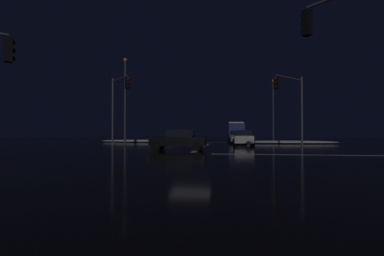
# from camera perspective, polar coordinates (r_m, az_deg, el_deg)

# --- Properties ---
(ground) EXTENTS (120.00, 120.00, 0.10)m
(ground) POSITION_cam_1_polar(r_m,az_deg,el_deg) (17.86, -0.34, -5.38)
(ground) COLOR black
(stop_line_north) EXTENTS (0.35, 14.75, 0.01)m
(stop_line_north) POSITION_cam_1_polar(r_m,az_deg,el_deg) (26.38, 2.19, -3.83)
(stop_line_north) COLOR white
(stop_line_north) RESTS_ON ground
(centre_line_ns) EXTENTS (22.00, 0.15, 0.01)m
(centre_line_ns) POSITION_cam_1_polar(r_m,az_deg,el_deg) (37.94, 3.80, -2.95)
(centre_line_ns) COLOR yellow
(centre_line_ns) RESTS_ON ground
(crosswalk_bar_east) EXTENTS (14.75, 0.40, 0.01)m
(crosswalk_bar_east) POSITION_cam_1_polar(r_m,az_deg,el_deg) (18.78, 27.07, -4.90)
(crosswalk_bar_east) COLOR white
(crosswalk_bar_east) RESTS_ON ground
(snow_bank_left_curb) EXTENTS (11.34, 1.50, 0.38)m
(snow_bank_left_curb) POSITION_cam_1_polar(r_m,az_deg,el_deg) (39.15, -10.12, -2.60)
(snow_bank_left_curb) COLOR white
(snow_bank_left_curb) RESTS_ON ground
(snow_bank_right_curb) EXTENTS (11.60, 1.50, 0.39)m
(snow_bank_right_curb) POSITION_cam_1_polar(r_m,az_deg,el_deg) (35.60, 18.77, -2.72)
(snow_bank_right_curb) COLOR white
(snow_bank_right_curb) RESTS_ON ground
(sedan_silver) EXTENTS (2.02, 4.33, 1.57)m
(sedan_silver) POSITION_cam_1_polar(r_m,az_deg,el_deg) (28.90, 10.29, -1.98)
(sedan_silver) COLOR #B7B7BC
(sedan_silver) RESTS_ON ground
(sedan_gray) EXTENTS (2.02, 4.33, 1.57)m
(sedan_gray) POSITION_cam_1_polar(r_m,az_deg,el_deg) (35.16, 9.26, -1.79)
(sedan_gray) COLOR slate
(sedan_gray) RESTS_ON ground
(sedan_blue) EXTENTS (2.02, 4.33, 1.57)m
(sedan_blue) POSITION_cam_1_polar(r_m,az_deg,el_deg) (40.49, 8.77, -1.68)
(sedan_blue) COLOR navy
(sedan_blue) RESTS_ON ground
(box_truck) EXTENTS (2.68, 8.28, 3.08)m
(box_truck) POSITION_cam_1_polar(r_m,az_deg,el_deg) (47.73, 8.90, -0.48)
(box_truck) COLOR navy
(box_truck) RESTS_ON ground
(sedan_black_crossing) EXTENTS (4.33, 2.02, 1.57)m
(sedan_black_crossing) POSITION_cam_1_polar(r_m,az_deg,el_deg) (21.68, -2.67, -2.34)
(sedan_black_crossing) COLOR black
(sedan_black_crossing) RESTS_ON ground
(traffic_signal_nw) EXTENTS (2.71, 2.71, 6.72)m
(traffic_signal_nw) POSITION_cam_1_polar(r_m,az_deg,el_deg) (27.88, -14.64, 5.77)
(traffic_signal_nw) COLOR #4C4C51
(traffic_signal_nw) RESTS_ON ground
(traffic_signal_ne) EXTENTS (3.00, 3.00, 6.39)m
(traffic_signal_ne) POSITION_cam_1_polar(r_m,az_deg,el_deg) (26.26, 19.46, 5.79)
(traffic_signal_ne) COLOR #4C4C51
(traffic_signal_ne) RESTS_ON ground
(streetlamp_left_near) EXTENTS (0.44, 0.44, 10.14)m
(streetlamp_left_near) POSITION_cam_1_polar(r_m,az_deg,el_deg) (34.35, -13.35, 6.52)
(streetlamp_left_near) COLOR #424247
(streetlamp_left_near) RESTS_ON ground
(streetlamp_right_far) EXTENTS (0.44, 0.44, 10.14)m
(streetlamp_right_far) POSITION_cam_1_polar(r_m,az_deg,el_deg) (48.59, 16.07, 4.34)
(streetlamp_right_far) COLOR #424247
(streetlamp_right_far) RESTS_ON ground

